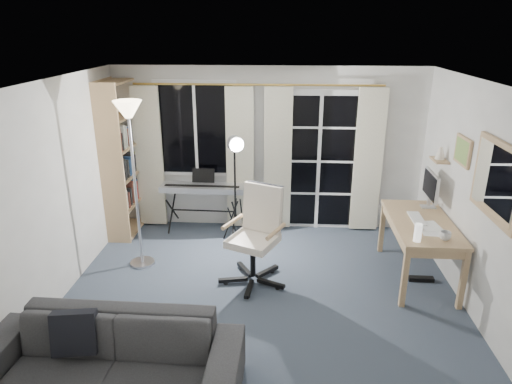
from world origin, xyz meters
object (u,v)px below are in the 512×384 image
(office_chair, at_px, (258,226))
(monitor, at_px, (431,186))
(torchiere_lamp, at_px, (130,136))
(mug, at_px, (445,235))
(keyboard_piano, at_px, (203,189))
(studio_light, at_px, (235,157))
(bookshelf, at_px, (121,161))
(desk, at_px, (421,228))
(sofa, at_px, (107,350))

(office_chair, relative_size, monitor, 2.18)
(torchiere_lamp, relative_size, mug, 17.29)
(monitor, bearing_deg, office_chair, -163.96)
(keyboard_piano, distance_m, office_chair, 1.57)
(torchiere_lamp, relative_size, office_chair, 1.81)
(keyboard_piano, xyz_separation_m, studio_light, (0.53, -0.37, 0.60))
(bookshelf, xyz_separation_m, desk, (4.01, -1.19, -0.41))
(bookshelf, distance_m, keyboard_piano, 1.25)
(torchiere_lamp, distance_m, office_chair, 1.84)
(bookshelf, distance_m, studio_light, 1.78)
(desk, bearing_deg, bookshelf, 164.25)
(torchiere_lamp, height_order, keyboard_piano, torchiere_lamp)
(office_chair, bearing_deg, bookshelf, 172.23)
(keyboard_piano, height_order, sofa, keyboard_piano)
(bookshelf, relative_size, mug, 18.34)
(mug, bearing_deg, sofa, -153.41)
(monitor, bearing_deg, mug, -94.98)
(studio_light, distance_m, desk, 2.50)
(studio_light, bearing_deg, torchiere_lamp, -172.46)
(torchiere_lamp, height_order, monitor, torchiere_lamp)
(bookshelf, bearing_deg, keyboard_piano, -0.86)
(bookshelf, relative_size, keyboard_piano, 1.82)
(bookshelf, relative_size, sofa, 1.02)
(torchiere_lamp, relative_size, desk, 1.51)
(keyboard_piano, xyz_separation_m, sofa, (-0.24, -3.25, -0.25))
(keyboard_piano, relative_size, mug, 10.09)
(torchiere_lamp, distance_m, keyboard_piano, 1.60)
(torchiere_lamp, height_order, desk, torchiere_lamp)
(torchiere_lamp, bearing_deg, monitor, 5.33)
(sofa, bearing_deg, bookshelf, 107.42)
(studio_light, distance_m, mug, 2.76)
(bookshelf, height_order, sofa, bookshelf)
(torchiere_lamp, bearing_deg, office_chair, -8.90)
(mug, bearing_deg, desk, 101.31)
(office_chair, distance_m, monitor, 2.23)
(torchiere_lamp, bearing_deg, sofa, -79.85)
(torchiere_lamp, xyz_separation_m, office_chair, (1.52, -0.24, -1.01))
(monitor, bearing_deg, torchiere_lamp, -173.85)
(torchiere_lamp, bearing_deg, bookshelf, 117.22)
(office_chair, xyz_separation_m, desk, (1.93, 0.13, -0.03))
(studio_light, distance_m, sofa, 3.10)
(office_chair, height_order, sofa, office_chair)
(office_chair, bearing_deg, mug, 14.31)
(bookshelf, bearing_deg, monitor, -9.49)
(torchiere_lamp, distance_m, sofa, 2.56)
(studio_light, xyz_separation_m, monitor, (2.48, -0.34, -0.25))
(bookshelf, bearing_deg, torchiere_lamp, -62.25)
(bookshelf, bearing_deg, office_chair, -31.92)
(office_chair, distance_m, mug, 2.07)
(mug, relative_size, sofa, 0.06)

